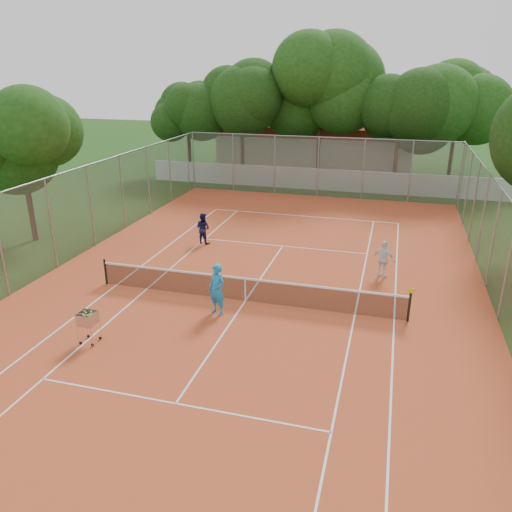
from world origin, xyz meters
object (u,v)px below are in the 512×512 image
(player_near, at_px, (217,289))
(player_far_left, at_px, (203,228))
(ball_hopper, at_px, (89,326))
(tennis_net, at_px, (245,289))
(player_far_right, at_px, (383,259))
(clubhouse, at_px, (317,139))

(player_near, distance_m, player_far_left, 7.76)
(player_near, xyz_separation_m, ball_hopper, (-3.29, -3.01, -0.37))
(tennis_net, height_order, player_far_right, player_far_right)
(tennis_net, bearing_deg, player_far_right, 37.31)
(tennis_net, height_order, player_near, player_near)
(clubhouse, bearing_deg, player_far_right, -74.72)
(player_near, bearing_deg, player_far_right, 65.39)
(ball_hopper, bearing_deg, player_far_right, 42.90)
(clubhouse, xyz_separation_m, ball_hopper, (-1.96, -33.24, -1.60))
(player_far_left, bearing_deg, player_near, 130.76)
(tennis_net, xyz_separation_m, player_far_left, (-3.95, 5.79, 0.29))
(player_near, bearing_deg, ball_hopper, -113.93)
(player_far_left, xyz_separation_m, player_far_right, (8.85, -2.05, 0.03))
(tennis_net, height_order, clubhouse, clubhouse)
(tennis_net, distance_m, ball_hopper, 5.80)
(player_far_left, bearing_deg, player_far_right, -177.32)
(clubhouse, xyz_separation_m, player_near, (1.33, -30.24, -1.23))
(player_near, xyz_separation_m, player_far_right, (5.57, 4.97, -0.14))
(player_far_left, relative_size, ball_hopper, 1.34)
(tennis_net, relative_size, player_far_left, 7.64)
(player_near, bearing_deg, player_far_left, 138.66)
(player_near, height_order, player_far_right, player_near)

